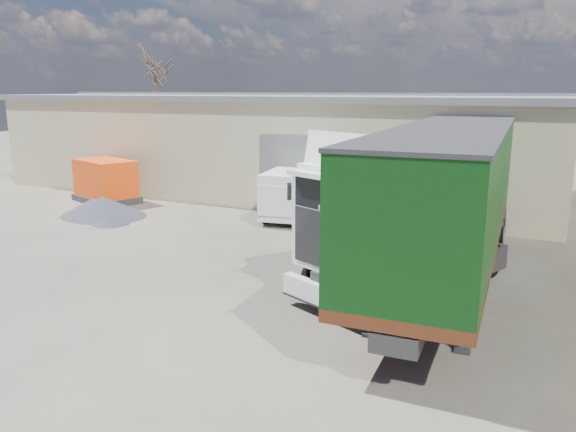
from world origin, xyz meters
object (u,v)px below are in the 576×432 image
at_px(tractor_unit, 381,229).
at_px(orange_skip, 106,184).
at_px(bare_tree, 154,56).
at_px(panel_van, 298,192).
at_px(box_trailer, 449,190).

bearing_deg(tractor_unit, orange_skip, -179.61).
distance_m(bare_tree, orange_skip, 14.76).
xyz_separation_m(bare_tree, panel_van, (16.07, -10.42, -6.80)).
bearing_deg(bare_tree, tractor_unit, -39.66).
bearing_deg(box_trailer, bare_tree, 142.19).
relative_size(tractor_unit, orange_skip, 1.82).
distance_m(bare_tree, box_trailer, 29.33).
xyz_separation_m(tractor_unit, orange_skip, (-16.43, 6.89, -1.00)).
bearing_deg(tractor_unit, panel_van, 150.83).
xyz_separation_m(bare_tree, tractor_unit, (22.30, -18.49, -5.99)).
height_order(tractor_unit, panel_van, tractor_unit).
bearing_deg(panel_van, box_trailer, -48.37).
bearing_deg(tractor_unit, box_trailer, 77.94).
relative_size(panel_van, orange_skip, 1.42).
bearing_deg(box_trailer, panel_van, 138.49).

